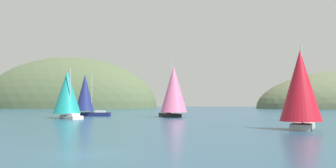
{
  "coord_description": "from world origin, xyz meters",
  "views": [
    {
      "loc": [
        7.48,
        -21.08,
        3.02
      ],
      "look_at": [
        0.0,
        36.83,
        5.52
      ],
      "focal_mm": 41.64,
      "sensor_mm": 36.0,
      "label": 1
    }
  ],
  "objects_px": {
    "sailboat_pink_spinnaker": "(173,91)",
    "sailboat_crimson_sail": "(301,88)",
    "sailboat_teal_sail": "(67,93)",
    "sailboat_navy_sail": "(86,94)"
  },
  "relations": [
    {
      "from": "sailboat_teal_sail",
      "to": "sailboat_pink_spinnaker",
      "type": "bearing_deg",
      "value": 19.69
    },
    {
      "from": "sailboat_pink_spinnaker",
      "to": "sailboat_crimson_sail",
      "type": "height_order",
      "value": "sailboat_pink_spinnaker"
    },
    {
      "from": "sailboat_pink_spinnaker",
      "to": "sailboat_teal_sail",
      "type": "bearing_deg",
      "value": -160.31
    },
    {
      "from": "sailboat_crimson_sail",
      "to": "sailboat_teal_sail",
      "type": "bearing_deg",
      "value": 146.8
    },
    {
      "from": "sailboat_teal_sail",
      "to": "sailboat_crimson_sail",
      "type": "bearing_deg",
      "value": -33.2
    },
    {
      "from": "sailboat_navy_sail",
      "to": "sailboat_crimson_sail",
      "type": "relative_size",
      "value": 0.93
    },
    {
      "from": "sailboat_pink_spinnaker",
      "to": "sailboat_crimson_sail",
      "type": "relative_size",
      "value": 1.14
    },
    {
      "from": "sailboat_pink_spinnaker",
      "to": "sailboat_crimson_sail",
      "type": "xyz_separation_m",
      "value": [
        16.55,
        -28.68,
        -0.57
      ]
    },
    {
      "from": "sailboat_crimson_sail",
      "to": "sailboat_pink_spinnaker",
      "type": "bearing_deg",
      "value": 120.0
    },
    {
      "from": "sailboat_teal_sail",
      "to": "sailboat_navy_sail",
      "type": "height_order",
      "value": "sailboat_teal_sail"
    }
  ]
}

